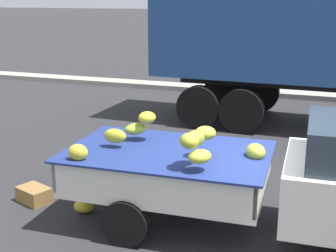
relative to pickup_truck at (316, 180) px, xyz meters
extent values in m
plane|color=#28282B|center=(-0.56, -0.01, -0.88)|extent=(220.00, 220.00, 0.00)
cube|color=gray|center=(-0.56, 9.60, -0.80)|extent=(80.00, 0.80, 0.16)
cube|color=silver|center=(-2.02, -0.08, -0.30)|extent=(2.82, 1.86, 0.08)
cube|color=silver|center=(-2.06, 0.76, -0.04)|extent=(2.74, 0.17, 0.44)
cube|color=silver|center=(-1.98, -0.93, -0.04)|extent=(2.74, 0.17, 0.44)
cube|color=silver|center=(-0.68, -0.03, -0.04)|extent=(0.13, 1.74, 0.44)
cube|color=silver|center=(-3.36, -0.14, -0.04)|extent=(0.13, 1.74, 0.44)
cube|color=#B21914|center=(-2.06, 0.79, -0.08)|extent=(2.63, 0.13, 0.07)
cube|color=navy|center=(-2.02, -0.08, 0.19)|extent=(2.94, 1.98, 0.03)
ellipsoid|color=gold|center=(-1.46, -0.18, 0.55)|extent=(0.37, 0.35, 0.19)
ellipsoid|color=gold|center=(-1.37, -0.73, 0.40)|extent=(0.38, 0.40, 0.17)
ellipsoid|color=olive|center=(-1.49, -0.53, 0.57)|extent=(0.32, 0.34, 0.21)
ellipsoid|color=gold|center=(-2.79, -0.21, 0.38)|extent=(0.34, 0.19, 0.21)
ellipsoid|color=gold|center=(-2.47, 0.23, 0.57)|extent=(0.34, 0.36, 0.18)
ellipsoid|color=#9FA92E|center=(-1.51, -0.71, 0.58)|extent=(0.34, 0.36, 0.20)
ellipsoid|color=#9BAC32|center=(-2.65, 0.23, 0.38)|extent=(0.40, 0.41, 0.17)
ellipsoid|color=#9DAC32|center=(-0.81, 0.09, 0.27)|extent=(0.39, 0.42, 0.23)
ellipsoid|color=gold|center=(-3.03, -0.85, 0.30)|extent=(0.30, 0.24, 0.23)
cylinder|color=black|center=(-2.38, 0.74, -0.56)|extent=(0.65, 0.23, 0.64)
cylinder|color=black|center=(-2.31, -0.94, -0.56)|extent=(0.65, 0.23, 0.64)
cylinder|color=black|center=(-1.88, 7.24, -0.34)|extent=(1.09, 0.32, 1.08)
cylinder|color=black|center=(-1.93, 4.84, -0.34)|extent=(1.09, 0.32, 1.08)
cylinder|color=black|center=(-2.96, 7.27, -0.34)|extent=(1.09, 0.32, 1.08)
cylinder|color=black|center=(-3.01, 4.87, -0.34)|extent=(1.09, 0.32, 1.08)
ellipsoid|color=gold|center=(-3.32, -0.28, -0.78)|extent=(0.37, 0.32, 0.21)
cube|color=olive|center=(-4.26, -0.22, -0.76)|extent=(0.61, 0.52, 0.25)
camera|label=1|loc=(0.13, -6.02, 2.32)|focal=50.15mm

